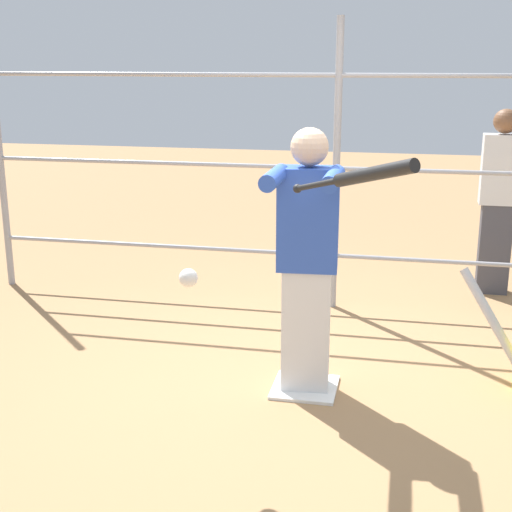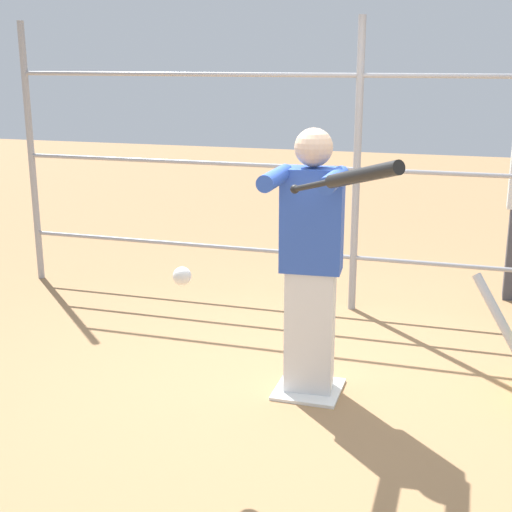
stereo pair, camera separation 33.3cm
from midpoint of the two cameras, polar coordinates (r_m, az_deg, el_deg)
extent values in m
plane|color=#9E754C|center=(4.57, 1.81, -10.60)|extent=(24.00, 24.00, 0.00)
cube|color=white|center=(4.56, 1.81, -10.49)|extent=(0.40, 0.40, 0.02)
cylinder|color=#939399|center=(5.75, 4.78, 6.99)|extent=(0.06, 0.06, 2.33)
cylinder|color=#939399|center=(6.79, -21.15, 7.32)|extent=(0.06, 0.06, 2.33)
cylinder|color=#939399|center=(5.90, 4.63, 0.02)|extent=(5.94, 0.04, 0.04)
cylinder|color=#939399|center=(5.75, 4.78, 6.99)|extent=(5.94, 0.04, 0.04)
cylinder|color=#939399|center=(5.69, 4.95, 14.22)|extent=(5.94, 0.04, 0.04)
cube|color=silver|center=(4.41, 1.85, -6.00)|extent=(0.30, 0.21, 0.79)
cube|color=#2D51B7|center=(4.20, 1.94, 2.95)|extent=(0.37, 0.23, 0.62)
sphere|color=beige|center=(4.13, 1.99, 8.71)|extent=(0.22, 0.22, 0.22)
cylinder|color=#2D51B7|center=(3.92, 3.77, 6.17)|extent=(0.10, 0.44, 0.10)
cylinder|color=#2D51B7|center=(3.96, -0.94, 6.28)|extent=(0.10, 0.44, 0.10)
sphere|color=black|center=(3.73, 0.78, 5.40)|extent=(0.05, 0.05, 0.05)
cylinder|color=black|center=(3.59, 2.26, 5.71)|extent=(0.26, 0.26, 0.12)
cylinder|color=black|center=(3.24, 6.53, 6.56)|extent=(0.41, 0.41, 0.20)
sphere|color=white|center=(3.62, -8.07, -1.78)|extent=(0.10, 0.10, 0.10)
cylinder|color=#B2B2B7|center=(4.76, 16.71, -5.36)|extent=(0.49, 0.32, 0.69)
cube|color=#3F3F47|center=(6.55, 17.15, 0.55)|extent=(0.27, 0.16, 0.80)
cube|color=silver|center=(6.41, 17.65, 6.60)|extent=(0.33, 0.18, 0.60)
sphere|color=brown|center=(6.37, 17.95, 10.22)|extent=(0.21, 0.21, 0.21)
camera|label=1|loc=(0.17, -92.39, -0.66)|focal=50.00mm
camera|label=2|loc=(0.17, 87.61, 0.66)|focal=50.00mm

